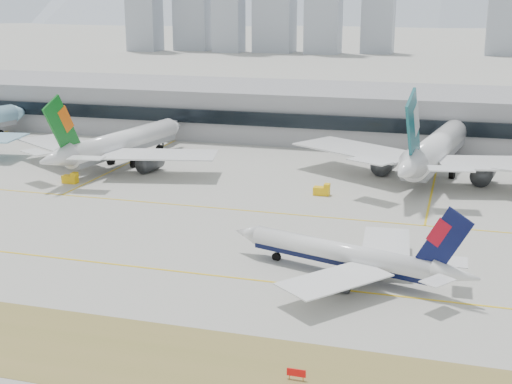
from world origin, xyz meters
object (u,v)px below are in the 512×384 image
(taxiing_airliner, at_px, (348,256))
(widebody_cathay, at_px, (435,151))
(widebody_eva, at_px, (119,145))
(terminal, at_px, (319,112))

(taxiing_airliner, bearing_deg, widebody_cathay, -80.95)
(widebody_eva, relative_size, terminal, 0.21)
(widebody_cathay, relative_size, terminal, 0.24)
(taxiing_airliner, distance_m, terminal, 117.71)
(terminal, bearing_deg, taxiing_airliner, -76.29)
(taxiing_airliner, relative_size, widebody_cathay, 0.59)
(taxiing_airliner, height_order, terminal, terminal)
(widebody_cathay, xyz_separation_m, terminal, (-37.43, 45.55, 0.94))
(widebody_eva, xyz_separation_m, terminal, (40.37, 56.33, 1.84))
(widebody_eva, height_order, widebody_cathay, widebody_cathay)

